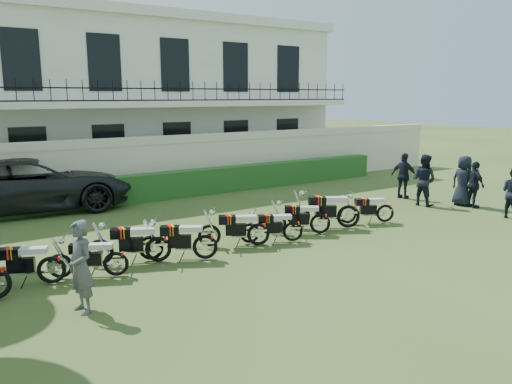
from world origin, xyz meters
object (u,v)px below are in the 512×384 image
(motorcycle_4, at_px, (205,241))
(motorcycle_6, at_px, (293,227))
(motorcycle_5, at_px, (258,229))
(officer_5, at_px, (404,176))
(suv, at_px, (31,185))
(officer_3, at_px, (463,181))
(motorcycle_1, at_px, (51,263))
(motorcycle_2, at_px, (116,258))
(officer_4, at_px, (424,180))
(motorcycle_3, at_px, (158,243))
(motorcycle_8, at_px, (349,211))
(motorcycle_9, at_px, (385,209))
(motorcycle_7, at_px, (320,219))
(officer_2, at_px, (474,185))
(inspector, at_px, (81,267))

(motorcycle_4, relative_size, motorcycle_6, 1.06)
(motorcycle_5, distance_m, officer_5, 8.23)
(suv, xyz_separation_m, officer_3, (12.89, -7.43, -0.02))
(motorcycle_1, height_order, motorcycle_2, motorcycle_1)
(motorcycle_5, relative_size, suv, 0.26)
(motorcycle_4, bearing_deg, officer_4, -53.03)
(motorcycle_2, xyz_separation_m, motorcycle_3, (1.12, 0.38, 0.05))
(motorcycle_8, xyz_separation_m, motorcycle_9, (1.42, -0.12, -0.10))
(motorcycle_6, relative_size, officer_5, 0.91)
(motorcycle_5, distance_m, motorcycle_8, 3.15)
(suv, bearing_deg, motorcycle_7, -135.40)
(motorcycle_6, relative_size, officer_2, 0.97)
(officer_2, bearing_deg, motorcycle_9, 105.91)
(motorcycle_5, bearing_deg, motorcycle_3, 113.66)
(motorcycle_4, bearing_deg, motorcycle_1, 114.23)
(officer_2, xyz_separation_m, officer_5, (-0.76, 2.41, 0.05))
(officer_4, xyz_separation_m, officer_5, (0.36, 1.18, -0.05))
(motorcycle_5, relative_size, motorcycle_9, 1.05)
(motorcycle_4, height_order, officer_3, officer_3)
(suv, bearing_deg, officer_2, -116.26)
(motorcycle_2, height_order, officer_5, officer_5)
(motorcycle_9, bearing_deg, motorcycle_7, 114.00)
(motorcycle_9, bearing_deg, officer_3, -60.63)
(motorcycle_7, relative_size, officer_2, 0.95)
(inspector, distance_m, officer_5, 13.31)
(motorcycle_8, bearing_deg, motorcycle_9, -62.24)
(motorcycle_7, relative_size, officer_5, 0.89)
(officer_3, bearing_deg, motorcycle_2, 87.05)
(motorcycle_1, bearing_deg, motorcycle_3, -65.85)
(motorcycle_3, bearing_deg, officer_4, -62.49)
(motorcycle_1, bearing_deg, motorcycle_8, -68.70)
(motorcycle_3, xyz_separation_m, motorcycle_7, (4.72, -0.23, -0.03))
(motorcycle_3, distance_m, motorcycle_6, 3.65)
(motorcycle_1, distance_m, officer_2, 13.76)
(motorcycle_7, height_order, suv, suv)
(motorcycle_1, distance_m, motorcycle_5, 5.03)
(motorcycle_6, bearing_deg, officer_5, -46.43)
(inspector, relative_size, officer_3, 0.95)
(motorcycle_9, bearing_deg, officer_4, -45.21)
(motorcycle_6, bearing_deg, motorcycle_8, -59.41)
(motorcycle_8, relative_size, motorcycle_9, 1.17)
(motorcycle_8, relative_size, officer_4, 1.02)
(motorcycle_4, distance_m, motorcycle_6, 2.63)
(motorcycle_3, bearing_deg, officer_5, -56.32)
(motorcycle_1, distance_m, officer_3, 13.77)
(motorcycle_1, bearing_deg, motorcycle_6, -70.86)
(motorcycle_1, bearing_deg, suv, 15.47)
(motorcycle_1, relative_size, officer_3, 0.97)
(inspector, bearing_deg, officer_4, 88.97)
(motorcycle_3, relative_size, officer_2, 1.10)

